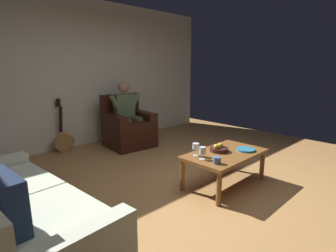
# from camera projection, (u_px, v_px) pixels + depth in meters

# --- Properties ---
(ground_plane) EXTENTS (6.90, 6.90, 0.00)m
(ground_plane) POSITION_uv_depth(u_px,v_px,m) (202.00, 188.00, 3.39)
(ground_plane) COLOR #AD7B46
(wall_back) EXTENTS (5.90, 0.06, 2.77)m
(wall_back) POSITION_uv_depth(u_px,v_px,m) (88.00, 74.00, 5.15)
(wall_back) COLOR silver
(wall_back) RESTS_ON ground
(armchair) EXTENTS (0.87, 0.86, 0.99)m
(armchair) POSITION_uv_depth(u_px,v_px,m) (128.00, 128.00, 5.15)
(armchair) COLOR black
(armchair) RESTS_ON ground
(person_seated) EXTENTS (0.65, 0.57, 1.24)m
(person_seated) POSITION_uv_depth(u_px,v_px,m) (127.00, 111.00, 5.09)
(person_seated) COLOR #536745
(person_seated) RESTS_ON ground
(couch) EXTENTS (1.00, 1.92, 0.88)m
(couch) POSITION_uv_depth(u_px,v_px,m) (12.00, 227.00, 2.02)
(couch) COLOR beige
(couch) RESTS_ON ground
(coffee_table) EXTENTS (1.12, 0.66, 0.44)m
(coffee_table) POSITION_uv_depth(u_px,v_px,m) (225.00, 157.00, 3.41)
(coffee_table) COLOR brown
(coffee_table) RESTS_ON ground
(guitar) EXTENTS (0.35, 0.22, 0.97)m
(guitar) POSITION_uv_depth(u_px,v_px,m) (64.00, 140.00, 4.81)
(guitar) COLOR #AD7F49
(guitar) RESTS_ON ground
(radiator) EXTENTS (0.57, 0.06, 0.62)m
(radiator) POSITION_uv_depth(u_px,v_px,m) (2.00, 144.00, 4.26)
(radiator) COLOR white
(radiator) RESTS_ON ground
(wine_glass_near) EXTENTS (0.08, 0.08, 0.16)m
(wine_glass_near) POSITION_uv_depth(u_px,v_px,m) (196.00, 147.00, 3.25)
(wine_glass_near) COLOR silver
(wine_glass_near) RESTS_ON coffee_table
(wine_glass_far) EXTENTS (0.08, 0.08, 0.15)m
(wine_glass_far) POSITION_uv_depth(u_px,v_px,m) (203.00, 151.00, 3.12)
(wine_glass_far) COLOR silver
(wine_glass_far) RESTS_ON coffee_table
(fruit_bowl) EXTENTS (0.24, 0.24, 0.11)m
(fruit_bowl) POSITION_uv_depth(u_px,v_px,m) (219.00, 149.00, 3.44)
(fruit_bowl) COLOR #381A17
(fruit_bowl) RESTS_ON coffee_table
(decorative_dish) EXTENTS (0.24, 0.24, 0.02)m
(decorative_dish) POSITION_uv_depth(u_px,v_px,m) (246.00, 150.00, 3.48)
(decorative_dish) COLOR teal
(decorative_dish) RESTS_ON coffee_table
(candle_jar) EXTENTS (0.09, 0.09, 0.08)m
(candle_jar) POSITION_uv_depth(u_px,v_px,m) (217.00, 160.00, 3.00)
(candle_jar) COLOR #4C6496
(candle_jar) RESTS_ON coffee_table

